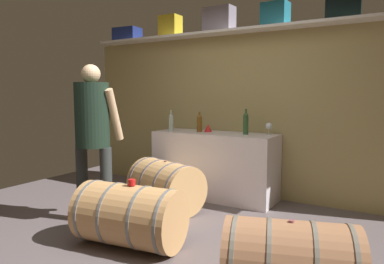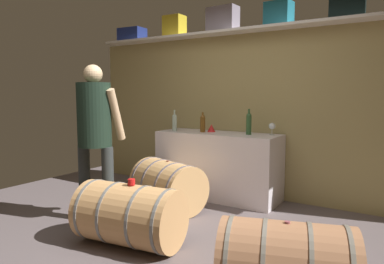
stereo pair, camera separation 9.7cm
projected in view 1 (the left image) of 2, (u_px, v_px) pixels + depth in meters
ground_plane at (190, 231)px, 3.62m from camera, size 6.34×7.28×0.02m
back_wall_panel at (248, 116)px, 4.82m from camera, size 5.14×0.10×2.18m
high_shelf_board at (245, 31)px, 4.57m from camera, size 4.73×0.40×0.03m
toolcase_navy at (127, 35)px, 5.56m from camera, size 0.42×0.29×0.20m
toolcase_yellow at (170, 26)px, 5.14m from camera, size 0.29×0.23×0.30m
toolcase_grey at (219, 20)px, 4.74m from camera, size 0.42×0.24×0.32m
toolcase_teal at (275, 15)px, 4.35m from camera, size 0.33×0.25×0.29m
toolcase_black at (343, 10)px, 3.96m from camera, size 0.38×0.21×0.22m
work_cabinet at (214, 165)px, 4.75m from camera, size 1.65×0.58×0.87m
wine_bottle_amber at (199, 123)px, 4.77m from camera, size 0.07×0.07×0.27m
wine_bottle_clear at (171, 122)px, 4.93m from camera, size 0.07×0.07×0.29m
wine_bottle_green at (246, 123)px, 4.49m from camera, size 0.07×0.07×0.33m
wine_glass at (269, 126)px, 4.45m from camera, size 0.08×0.08×0.16m
red_funnel at (208, 128)px, 4.81m from camera, size 0.11×0.11×0.10m
wine_barrel_near at (130, 215)px, 3.22m from camera, size 1.01×0.67×0.57m
wine_barrel_far at (166, 186)px, 4.21m from camera, size 0.97×0.81×0.60m
wine_barrel_flank at (290, 262)px, 2.33m from camera, size 0.99×0.79×0.57m
tasting_cup at (132, 182)px, 3.17m from camera, size 0.06×0.06×0.05m
winemaker_pouring at (93, 127)px, 3.75m from camera, size 0.53×0.47×1.69m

